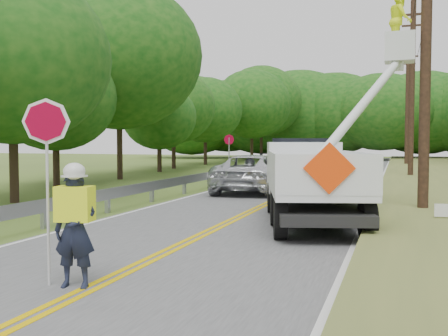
% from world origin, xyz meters
% --- Properties ---
extents(ground, '(140.00, 140.00, 0.00)m').
position_xyz_m(ground, '(0.00, 0.00, 0.00)').
color(ground, '#425623').
rests_on(ground, ground).
extents(road, '(7.20, 96.00, 0.03)m').
position_xyz_m(road, '(0.00, 14.00, 0.01)').
color(road, '#4A4B4D').
rests_on(road, ground).
extents(guardrail, '(0.18, 48.00, 0.77)m').
position_xyz_m(guardrail, '(-4.02, 14.91, 0.55)').
color(guardrail, '#919499').
rests_on(guardrail, ground).
extents(utility_poles, '(1.60, 43.30, 10.00)m').
position_xyz_m(utility_poles, '(5.00, 17.02, 5.27)').
color(utility_poles, black).
rests_on(utility_poles, ground).
extents(treeline_left, '(10.94, 54.94, 11.23)m').
position_xyz_m(treeline_left, '(-10.61, 29.05, 5.84)').
color(treeline_left, '#332319').
rests_on(treeline_left, ground).
extents(treeline_horizon, '(56.43, 13.47, 10.80)m').
position_xyz_m(treeline_horizon, '(-0.52, 56.30, 5.50)').
color(treeline_horizon, '#0E4611').
rests_on(treeline_horizon, ground).
extents(flagger, '(1.10, 0.52, 2.82)m').
position_xyz_m(flagger, '(-0.25, -0.23, 1.03)').
color(flagger, '#191E33').
rests_on(flagger, road).
extents(bucket_truck, '(4.51, 6.86, 6.46)m').
position_xyz_m(bucket_truck, '(2.07, 8.02, 1.49)').
color(bucket_truck, black).
rests_on(bucket_truck, road).
extents(suv_silver, '(3.08, 5.94, 1.60)m').
position_xyz_m(suv_silver, '(-1.62, 14.63, 0.82)').
color(suv_silver, silver).
rests_on(suv_silver, road).
extents(suv_darkgrey, '(3.00, 5.55, 1.53)m').
position_xyz_m(suv_darkgrey, '(-2.29, 26.07, 0.78)').
color(suv_darkgrey, '#333539').
rests_on(suv_darkgrey, road).
extents(stop_sign_permanent, '(0.46, 0.33, 2.55)m').
position_xyz_m(stop_sign_permanent, '(-3.94, 18.51, 1.69)').
color(stop_sign_permanent, '#919499').
rests_on(stop_sign_permanent, ground).
extents(yard_sign, '(0.45, 0.10, 0.66)m').
position_xyz_m(yard_sign, '(5.40, 6.95, 0.47)').
color(yard_sign, white).
rests_on(yard_sign, ground).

